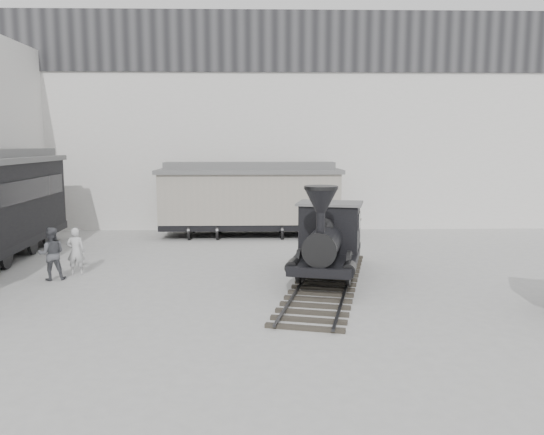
{
  "coord_description": "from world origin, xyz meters",
  "views": [
    {
      "loc": [
        -0.09,
        -13.5,
        4.39
      ],
      "look_at": [
        0.3,
        3.87,
        2.0
      ],
      "focal_mm": 35.0,
      "sensor_mm": 36.0,
      "label": 1
    }
  ],
  "objects_px": {
    "locomotive": "(328,245)",
    "visitor_b": "(51,254)",
    "visitor_a": "(76,251)",
    "boxcar": "(250,198)"
  },
  "relations": [
    {
      "from": "locomotive",
      "to": "boxcar",
      "type": "xyz_separation_m",
      "value": [
        -2.72,
        8.38,
        0.71
      ]
    },
    {
      "from": "locomotive",
      "to": "visitor_a",
      "type": "relative_size",
      "value": 5.62
    },
    {
      "from": "boxcar",
      "to": "visitor_a",
      "type": "distance_m",
      "value": 9.55
    },
    {
      "from": "locomotive",
      "to": "visitor_b",
      "type": "bearing_deg",
      "value": -167.27
    },
    {
      "from": "visitor_b",
      "to": "visitor_a",
      "type": "bearing_deg",
      "value": -146.24
    },
    {
      "from": "boxcar",
      "to": "visitor_a",
      "type": "xyz_separation_m",
      "value": [
        -5.76,
        -7.54,
        -1.06
      ]
    },
    {
      "from": "visitor_a",
      "to": "visitor_b",
      "type": "height_order",
      "value": "visitor_b"
    },
    {
      "from": "locomotive",
      "to": "visitor_b",
      "type": "xyz_separation_m",
      "value": [
        -9.03,
        0.15,
        -0.3
      ]
    },
    {
      "from": "boxcar",
      "to": "visitor_a",
      "type": "height_order",
      "value": "boxcar"
    },
    {
      "from": "visitor_a",
      "to": "boxcar",
      "type": "bearing_deg",
      "value": -133.57
    }
  ]
}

